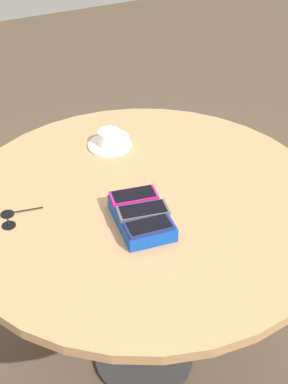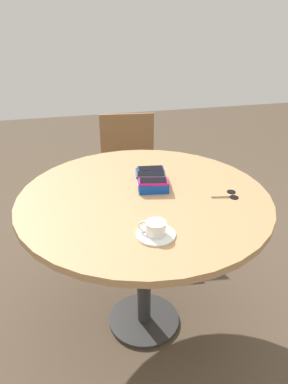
{
  "view_description": "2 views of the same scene",
  "coord_description": "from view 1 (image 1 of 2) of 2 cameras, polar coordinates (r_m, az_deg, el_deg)",
  "views": [
    {
      "loc": [
        -1.13,
        0.57,
        1.73
      ],
      "look_at": [
        0.0,
        0.0,
        0.79
      ],
      "focal_mm": 50.0,
      "sensor_mm": 36.0,
      "label": 1
    },
    {
      "loc": [
        1.43,
        -0.32,
        1.56
      ],
      "look_at": [
        0.0,
        0.0,
        0.79
      ],
      "focal_mm": 35.0,
      "sensor_mm": 36.0,
      "label": 2
    }
  ],
  "objects": [
    {
      "name": "ground_plane",
      "position": [
        2.14,
        0.0,
        -17.17
      ],
      "size": [
        8.0,
        8.0,
        0.0
      ],
      "primitive_type": "plane",
      "color": "brown"
    },
    {
      "name": "coffee_cup",
      "position": [
        1.81,
        -3.62,
        5.82
      ],
      "size": [
        0.08,
        0.1,
        0.05
      ],
      "color": "white",
      "rests_on": "saucer"
    },
    {
      "name": "phone_navy",
      "position": [
        1.41,
        0.54,
        -3.65
      ],
      "size": [
        0.08,
        0.13,
        0.01
      ],
      "color": "navy",
      "rests_on": "phone_box"
    },
    {
      "name": "round_table",
      "position": [
        1.64,
        0.0,
        -3.11
      ],
      "size": [
        1.13,
        1.13,
        0.77
      ],
      "color": "#2D2D2D",
      "rests_on": "ground_plane"
    },
    {
      "name": "phone_gray",
      "position": [
        1.46,
        -0.11,
        -2.0
      ],
      "size": [
        0.09,
        0.15,
        0.01
      ],
      "color": "#515156",
      "rests_on": "phone_box"
    },
    {
      "name": "sunglasses",
      "position": [
        1.55,
        -14.04,
        -2.76
      ],
      "size": [
        0.09,
        0.13,
        0.01
      ],
      "color": "black",
      "rests_on": "round_table"
    },
    {
      "name": "phone_box",
      "position": [
        1.48,
        -0.26,
        -2.76
      ],
      "size": [
        0.22,
        0.16,
        0.04
      ],
      "color": "#0F42AD",
      "rests_on": "round_table"
    },
    {
      "name": "saucer",
      "position": [
        1.83,
        -3.67,
        5.01
      ],
      "size": [
        0.15,
        0.15,
        0.01
      ],
      "primitive_type": "cylinder",
      "color": "white",
      "rests_on": "round_table"
    },
    {
      "name": "phone_magenta",
      "position": [
        1.51,
        -1.1,
        -0.38
      ],
      "size": [
        0.09,
        0.14,
        0.01
      ],
      "color": "#D11975",
      "rests_on": "phone_box"
    }
  ]
}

